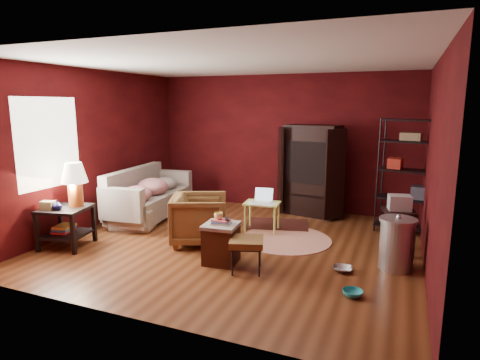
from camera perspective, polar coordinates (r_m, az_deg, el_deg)
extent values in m
cube|color=brown|center=(6.48, -0.68, -9.11)|extent=(5.50, 5.00, 0.02)
cube|color=white|center=(6.13, -0.74, 16.53)|extent=(5.50, 5.00, 0.02)
cube|color=#45090B|center=(8.50, 5.98, 5.33)|extent=(5.50, 0.02, 2.80)
cube|color=#45090B|center=(4.00, -15.00, -1.03)|extent=(5.50, 0.02, 2.80)
cube|color=#45090B|center=(7.66, -20.11, 4.15)|extent=(0.02, 5.00, 2.80)
cube|color=#45090B|center=(5.68, 25.86, 1.65)|extent=(0.02, 5.00, 2.80)
cube|color=white|center=(6.92, -25.61, 4.78)|extent=(0.02, 1.20, 1.40)
imported|color=gray|center=(7.99, -13.18, -2.71)|extent=(1.07, 1.99, 0.75)
imported|color=black|center=(6.42, -5.77, -5.20)|extent=(1.06, 1.09, 0.87)
imported|color=#A9AAAF|center=(5.59, 14.47, -11.27)|extent=(0.26, 0.08, 0.26)
imported|color=teal|center=(4.96, 15.78, -14.40)|extent=(0.23, 0.07, 0.23)
imported|color=#0B0C39|center=(6.61, -24.57, -3.28)|extent=(0.16, 0.17, 0.15)
imported|color=#FEE07C|center=(5.54, -3.06, -5.00)|extent=(0.15, 0.14, 0.12)
cube|color=black|center=(6.75, -23.65, -3.77)|extent=(0.79, 0.79, 0.04)
cube|color=black|center=(6.86, -23.40, -7.07)|extent=(0.74, 0.74, 0.03)
cube|color=black|center=(6.76, -26.96, -6.63)|extent=(0.07, 0.07, 0.62)
cube|color=black|center=(6.43, -22.66, -7.14)|extent=(0.07, 0.07, 0.62)
cube|color=black|center=(7.23, -24.18, -5.34)|extent=(0.07, 0.07, 0.62)
cube|color=black|center=(6.92, -20.05, -5.73)|extent=(0.07, 0.07, 0.62)
cylinder|color=#CA5E25|center=(6.73, -22.33, -1.89)|extent=(0.26, 0.26, 0.37)
cone|color=#F2E5C6|center=(6.66, -22.54, 0.98)|extent=(0.48, 0.48, 0.31)
cube|color=olive|center=(6.69, -25.66, -3.27)|extent=(0.22, 0.17, 0.13)
cube|color=red|center=(6.87, -23.82, -6.63)|extent=(0.31, 0.35, 0.03)
cube|color=#317FC5|center=(6.86, -23.76, -6.33)|extent=(0.31, 0.35, 0.03)
cube|color=#DEC14A|center=(6.84, -23.71, -6.03)|extent=(0.31, 0.35, 0.03)
cube|color=gray|center=(7.97, -12.58, -3.35)|extent=(1.00, 2.01, 0.41)
cube|color=gray|center=(8.09, -14.86, -1.24)|extent=(0.37, 1.95, 0.82)
cube|color=gray|center=(7.12, -16.50, -3.36)|extent=(0.83, 0.26, 0.56)
cube|color=gray|center=(8.76, -9.51, -0.48)|extent=(0.83, 0.26, 0.56)
ellipsoid|color=#AC182B|center=(7.40, -14.48, -1.91)|extent=(0.58, 0.58, 0.29)
ellipsoid|color=#AC182B|center=(7.87, -12.35, -0.93)|extent=(0.65, 0.65, 0.33)
ellipsoid|color=gray|center=(8.32, -10.62, -0.53)|extent=(0.54, 0.54, 0.27)
cube|color=#481F10|center=(5.66, -2.69, -9.22)|extent=(0.47, 0.47, 0.52)
cube|color=gray|center=(5.57, -2.72, -6.48)|extent=(0.50, 0.50, 0.05)
cube|color=beige|center=(5.56, -2.72, -6.14)|extent=(0.27, 0.21, 0.02)
cube|color=#5394C3|center=(5.56, -2.72, -5.93)|extent=(0.27, 0.23, 0.02)
cube|color=#DE535E|center=(5.55, -2.72, -5.72)|extent=(0.23, 0.18, 0.02)
cube|color=black|center=(5.55, -1.87, -5.51)|extent=(0.11, 0.16, 0.02)
cube|color=black|center=(5.35, 0.94, -8.78)|extent=(0.55, 0.55, 0.09)
cube|color=black|center=(5.37, 0.94, -9.33)|extent=(0.50, 0.50, 0.02)
cylinder|color=black|center=(5.28, -1.12, -11.66)|extent=(0.03, 0.03, 0.36)
cylinder|color=black|center=(5.26, 2.76, -11.76)|extent=(0.03, 0.03, 0.36)
cylinder|color=black|center=(5.60, -0.77, -10.30)|extent=(0.03, 0.03, 0.36)
cylinder|color=black|center=(5.58, 2.87, -10.39)|extent=(0.03, 0.03, 0.36)
cylinder|color=beige|center=(6.70, 6.54, -8.37)|extent=(1.50, 1.50, 0.01)
cube|color=#531D16|center=(7.47, 5.32, -6.26)|extent=(1.27, 1.00, 0.01)
cube|color=#E0FF74|center=(6.98, 3.16, -3.32)|extent=(0.64, 0.48, 0.03)
cylinder|color=#E0FF74|center=(6.95, 0.72, -5.50)|extent=(0.04, 0.04, 0.50)
cylinder|color=#E0FF74|center=(6.83, 4.93, -5.82)|extent=(0.04, 0.04, 0.50)
cylinder|color=#E0FF74|center=(7.26, 1.45, -4.78)|extent=(0.04, 0.04, 0.50)
cylinder|color=#E0FF74|center=(7.15, 5.48, -5.08)|extent=(0.04, 0.04, 0.50)
cube|color=white|center=(7.00, 3.21, -3.08)|extent=(0.34, 0.25, 0.02)
cube|color=silver|center=(7.08, 3.43, -2.00)|extent=(0.32, 0.10, 0.21)
cube|color=white|center=(6.91, 2.00, -3.31)|extent=(0.29, 0.35, 0.00)
cube|color=white|center=(6.86, 4.12, -3.43)|extent=(0.23, 0.31, 0.00)
cube|color=black|center=(8.10, 10.20, 1.37)|extent=(1.12, 0.74, 1.80)
cube|color=black|center=(7.99, 9.99, 2.61)|extent=(0.91, 0.57, 0.80)
cube|color=black|center=(8.10, 5.78, 1.48)|extent=(0.22, 0.41, 1.70)
cube|color=black|center=(7.66, 13.36, 0.71)|extent=(0.33, 0.33, 1.70)
cube|color=#282B2D|center=(8.04, 10.10, 1.99)|extent=(0.66, 0.57, 0.49)
cube|color=black|center=(7.82, 9.42, 1.77)|extent=(0.47, 0.09, 0.38)
cube|color=black|center=(8.15, 9.97, -1.96)|extent=(0.92, 0.61, 0.05)
cylinder|color=black|center=(7.27, 18.96, 0.53)|extent=(0.03, 0.03, 1.95)
cylinder|color=black|center=(7.13, 26.10, -0.18)|extent=(0.03, 0.03, 1.95)
cylinder|color=black|center=(7.65, 19.64, 0.97)|extent=(0.03, 0.03, 1.95)
cylinder|color=black|center=(7.51, 26.43, 0.30)|extent=(0.03, 0.03, 1.95)
cube|color=black|center=(7.56, 22.28, -6.07)|extent=(1.01, 0.57, 0.03)
cube|color=black|center=(7.45, 22.54, -2.47)|extent=(1.01, 0.57, 0.03)
cube|color=black|center=(7.36, 22.81, 1.25)|extent=(1.01, 0.57, 0.03)
cube|color=black|center=(7.30, 23.09, 5.03)|extent=(1.01, 0.57, 0.03)
cube|color=black|center=(7.28, 23.30, 7.84)|extent=(1.01, 0.57, 0.03)
cube|color=maroon|center=(7.38, 21.21, 2.24)|extent=(0.26, 0.30, 0.17)
cube|color=#353441|center=(7.39, 24.27, -1.66)|extent=(0.31, 0.31, 0.22)
cube|color=#826C4E|center=(7.29, 23.14, 5.71)|extent=(0.36, 0.27, 0.13)
cube|color=black|center=(6.36, 21.67, -4.17)|extent=(0.52, 0.52, 0.04)
cube|color=black|center=(6.23, 20.08, -7.41)|extent=(0.05, 0.05, 0.64)
cube|color=black|center=(6.31, 23.47, -7.44)|extent=(0.05, 0.05, 0.64)
cube|color=black|center=(6.59, 19.57, -6.41)|extent=(0.05, 0.05, 0.64)
cube|color=black|center=(6.66, 22.78, -6.46)|extent=(0.05, 0.05, 0.64)
cube|color=silver|center=(6.33, 21.76, -3.01)|extent=(0.35, 0.30, 0.22)
cylinder|color=silver|center=(5.82, 21.37, -8.67)|extent=(0.58, 0.58, 0.66)
cylinder|color=silver|center=(5.72, 21.61, -5.32)|extent=(0.64, 0.64, 0.04)
sphere|color=silver|center=(5.71, 21.65, -4.89)|extent=(0.09, 0.09, 0.07)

